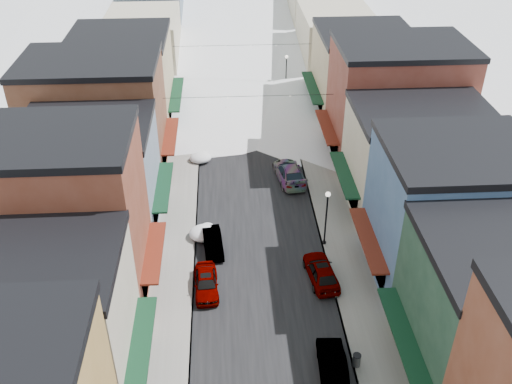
{
  "coord_description": "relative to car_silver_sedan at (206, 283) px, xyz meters",
  "views": [
    {
      "loc": [
        -2.39,
        -10.83,
        28.24
      ],
      "look_at": [
        0.0,
        28.47,
        2.69
      ],
      "focal_mm": 40.0,
      "sensor_mm": 36.0,
      "label": 1
    }
  ],
  "objects": [
    {
      "name": "bldg_r_tan",
      "position": [
        17.27,
        29.13,
        4.04
      ],
      "size": [
        11.3,
        11.2,
        9.5
      ],
      "color": "tan",
      "rests_on": "ground"
    },
    {
      "name": "bldg_r_green",
      "position": [
        17.27,
        -7.87,
        4.05
      ],
      "size": [
        11.3,
        9.2,
        9.5
      ],
      "color": "#1F412F",
      "rests_on": "ground"
    },
    {
      "name": "car_lane_white",
      "position": [
        6.28,
        52.0,
        -0.04
      ],
      "size": [
        2.59,
        4.98,
        1.34
      ],
      "primitive_type": "imported",
      "rotation": [
        0.0,
        0.0,
        3.06
      ],
      "color": "white",
      "rests_on": "ground"
    },
    {
      "name": "streetlamp_far",
      "position": [
        9.38,
        35.13,
        2.42
      ],
      "size": [
        0.39,
        0.39,
        4.72
      ],
      "color": "black",
      "rests_on": "sidewalk_right"
    },
    {
      "name": "distant_blocks",
      "position": [
        4.08,
        63.13,
        3.29
      ],
      "size": [
        34.0,
        55.0,
        8.0
      ],
      "color": "gray",
      "rests_on": "ground"
    },
    {
      "name": "snow_pile_mid",
      "position": [
        -0.2,
        6.23,
        -0.21
      ],
      "size": [
        2.5,
        2.74,
        1.06
      ],
      "color": "white",
      "rests_on": "ground"
    },
    {
      "name": "bldg_r_cream",
      "position": [
        17.77,
        10.13,
        3.8
      ],
      "size": [
        12.3,
        9.2,
        9.0
      ],
      "color": "beige",
      "rests_on": "ground"
    },
    {
      "name": "sidewalk_right",
      "position": [
        10.68,
        40.13,
        -0.64
      ],
      "size": [
        3.2,
        160.0,
        0.15
      ],
      "primitive_type": "cube",
      "color": "gray",
      "rests_on": "ground"
    },
    {
      "name": "streetlamp_near",
      "position": [
        9.28,
        4.74,
        2.49
      ],
      "size": [
        0.4,
        0.4,
        4.83
      ],
      "color": "black",
      "rests_on": "sidewalk_right"
    },
    {
      "name": "trash_can",
      "position": [
        9.28,
        -7.45,
        -0.11
      ],
      "size": [
        0.52,
        0.52,
        0.89
      ],
      "color": "#4E5153",
      "rests_on": "sidewalk_right"
    },
    {
      "name": "bldg_l_tan",
      "position": [
        -9.11,
        28.13,
        4.29
      ],
      "size": [
        11.3,
        11.2,
        10.0
      ],
      "color": "tan",
      "rests_on": "ground"
    },
    {
      "name": "bldg_r_brick_far",
      "position": [
        18.27,
        19.13,
        5.04
      ],
      "size": [
        13.3,
        9.2,
        11.5
      ],
      "color": "maroon",
      "rests_on": "ground"
    },
    {
      "name": "bldg_l_brick_near",
      "position": [
        -9.61,
        0.63,
        5.54
      ],
      "size": [
        12.3,
        8.2,
        12.5
      ],
      "color": "brown",
      "rests_on": "ground"
    },
    {
      "name": "bldg_l_brick_far",
      "position": [
        -10.11,
        18.13,
        4.79
      ],
      "size": [
        13.3,
        9.2,
        11.0
      ],
      "color": "brown",
      "rests_on": "ground"
    },
    {
      "name": "car_silver_wagon",
      "position": [
        -0.22,
        29.52,
        0.03
      ],
      "size": [
        2.67,
        5.31,
        1.48
      ],
      "primitive_type": "imported",
      "rotation": [
        0.0,
        0.0,
        0.12
      ],
      "color": "#9A9DA2",
      "rests_on": "ground"
    },
    {
      "name": "bldg_r_blue",
      "position": [
        17.27,
        1.13,
        4.54
      ],
      "size": [
        11.3,
        9.2,
        10.5
      ],
      "color": "#3E608E",
      "rests_on": "ground"
    },
    {
      "name": "car_gray_suv",
      "position": [
        8.38,
        0.64,
        0.08
      ],
      "size": [
        2.43,
        4.87,
        1.59
      ],
      "primitive_type": "imported",
      "rotation": [
        0.0,
        0.0,
        3.26
      ],
      "color": "#94969C",
      "rests_on": "ground"
    },
    {
      "name": "curb_left",
      "position": [
        -0.97,
        40.13,
        -0.64
      ],
      "size": [
        0.1,
        160.0,
        0.15
      ],
      "primitive_type": "cube",
      "color": "slate",
      "rests_on": "ground"
    },
    {
      "name": "bldg_l_grayblue",
      "position": [
        -9.11,
        9.13,
        3.8
      ],
      "size": [
        11.3,
        9.2,
        9.0
      ],
      "color": "gray",
      "rests_on": "ground"
    },
    {
      "name": "snow_pile_far",
      "position": [
        -0.8,
        18.7,
        -0.28
      ],
      "size": [
        2.14,
        2.52,
        0.9
      ],
      "color": "white",
      "rests_on": "ground"
    },
    {
      "name": "curb_right",
      "position": [
        9.13,
        40.13,
        -0.64
      ],
      "size": [
        0.1,
        160.0,
        0.15
      ],
      "primitive_type": "cube",
      "color": "slate",
      "rests_on": "ground"
    },
    {
      "name": "overhead_cables",
      "position": [
        4.08,
        27.63,
        5.49
      ],
      "size": [
        16.4,
        15.04,
        0.04
      ],
      "color": "black",
      "rests_on": "ground"
    },
    {
      "name": "bldg_l_cream",
      "position": [
        -9.11,
        -7.37,
        4.05
      ],
      "size": [
        11.3,
        8.2,
        9.5
      ],
      "color": "beige",
      "rests_on": "ground"
    },
    {
      "name": "car_lane_silver",
      "position": [
        1.88,
        28.66,
        -0.01
      ],
      "size": [
        1.71,
        4.13,
        1.4
      ],
      "primitive_type": "imported",
      "rotation": [
        0.0,
        0.0,
        0.02
      ],
      "color": "#96989D",
      "rests_on": "ground"
    },
    {
      "name": "car_black_sedan",
      "position": [
        7.58,
        14.64,
        0.11
      ],
      "size": [
        3.04,
        5.91,
        1.64
      ],
      "primitive_type": "imported",
      "rotation": [
        0.0,
        0.0,
        3.28
      ],
      "color": "black",
      "rests_on": "ground"
    },
    {
      "name": "car_silver_sedan",
      "position": [
        0.0,
        0.0,
        0.0
      ],
      "size": [
        1.92,
        4.27,
        1.42
      ],
      "primitive_type": "imported",
      "rotation": [
        0.0,
        0.0,
        0.06
      ],
      "color": "gray",
      "rests_on": "ground"
    },
    {
      "name": "car_dark_hatch",
      "position": [
        0.46,
        4.7,
        -0.05
      ],
      "size": [
        1.82,
        4.16,
        1.33
      ],
      "primitive_type": "imported",
      "rotation": [
        0.0,
        0.0,
        0.1
      ],
      "color": "black",
      "rests_on": "ground"
    },
    {
      "name": "sidewalk_left",
      "position": [
        -2.52,
        40.13,
        -0.64
      ],
      "size": [
        3.2,
        160.0,
        0.15
      ],
      "primitive_type": "cube",
      "color": "gray",
      "rests_on": "ground"
    },
    {
      "name": "road",
      "position": [
        4.08,
        40.13,
        -0.71
      ],
      "size": [
        10.0,
        160.0,
        0.01
      ],
      "primitive_type": "cube",
      "color": "black",
      "rests_on": "ground"
    },
    {
      "name": "car_green_sedan",
      "position": [
        7.72,
        -7.89,
        0.03
      ],
      "size": [
        1.81,
        4.6,
        1.49
      ],
      "primitive_type": "imported",
      "rotation": [
        0.0,
        0.0,
        3.09
      ],
      "color": "black",
      "rests_on": "ground"
    }
  ]
}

